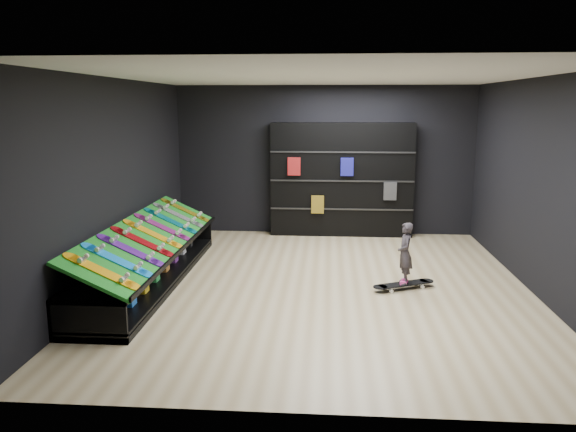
# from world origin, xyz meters

# --- Properties ---
(floor) EXTENTS (6.00, 7.00, 0.01)m
(floor) POSITION_xyz_m (0.00, 0.00, 0.00)
(floor) COLOR #C4B284
(floor) RESTS_ON ground
(ceiling) EXTENTS (6.00, 7.00, 0.01)m
(ceiling) POSITION_xyz_m (0.00, 0.00, 3.00)
(ceiling) COLOR white
(ceiling) RESTS_ON ground
(wall_back) EXTENTS (6.00, 0.02, 3.00)m
(wall_back) POSITION_xyz_m (0.00, 3.50, 1.50)
(wall_back) COLOR black
(wall_back) RESTS_ON ground
(wall_front) EXTENTS (6.00, 0.02, 3.00)m
(wall_front) POSITION_xyz_m (0.00, -3.50, 1.50)
(wall_front) COLOR black
(wall_front) RESTS_ON ground
(wall_left) EXTENTS (0.02, 7.00, 3.00)m
(wall_left) POSITION_xyz_m (-3.00, 0.00, 1.50)
(wall_left) COLOR black
(wall_left) RESTS_ON ground
(wall_right) EXTENTS (0.02, 7.00, 3.00)m
(wall_right) POSITION_xyz_m (3.00, 0.00, 1.50)
(wall_right) COLOR black
(wall_right) RESTS_ON ground
(display_rack) EXTENTS (0.90, 4.50, 0.50)m
(display_rack) POSITION_xyz_m (-2.55, 0.00, 0.25)
(display_rack) COLOR black
(display_rack) RESTS_ON ground
(turf_ramp) EXTENTS (0.92, 4.50, 0.46)m
(turf_ramp) POSITION_xyz_m (-2.50, 0.00, 0.71)
(turf_ramp) COLOR #106A15
(turf_ramp) RESTS_ON display_rack
(back_shelving) EXTENTS (2.84, 0.33, 2.27)m
(back_shelving) POSITION_xyz_m (0.35, 3.32, 1.14)
(back_shelving) COLOR black
(back_shelving) RESTS_ON ground
(floor_skateboard) EXTENTS (0.98, 0.62, 0.09)m
(floor_skateboard) POSITION_xyz_m (1.20, -0.07, 0.04)
(floor_skateboard) COLOR black
(floor_skateboard) RESTS_ON ground
(child) EXTENTS (0.15, 0.21, 0.54)m
(child) POSITION_xyz_m (1.20, -0.07, 0.36)
(child) COLOR black
(child) RESTS_ON floor_skateboard
(display_board_0) EXTENTS (0.93, 0.22, 0.50)m
(display_board_0) POSITION_xyz_m (-2.49, -1.90, 0.74)
(display_board_0) COLOR yellow
(display_board_0) RESTS_ON turf_ramp
(display_board_1) EXTENTS (0.93, 0.22, 0.50)m
(display_board_1) POSITION_xyz_m (-2.49, -1.42, 0.74)
(display_board_1) COLOR blue
(display_board_1) RESTS_ON turf_ramp
(display_board_2) EXTENTS (0.93, 0.22, 0.50)m
(display_board_2) POSITION_xyz_m (-2.49, -0.95, 0.74)
(display_board_2) COLOR purple
(display_board_2) RESTS_ON turf_ramp
(display_board_3) EXTENTS (0.93, 0.22, 0.50)m
(display_board_3) POSITION_xyz_m (-2.49, -0.48, 0.74)
(display_board_3) COLOR red
(display_board_3) RESTS_ON turf_ramp
(display_board_4) EXTENTS (0.93, 0.22, 0.50)m
(display_board_4) POSITION_xyz_m (-2.49, 0.00, 0.74)
(display_board_4) COLOR orange
(display_board_4) RESTS_ON turf_ramp
(display_board_5) EXTENTS (0.93, 0.22, 0.50)m
(display_board_5) POSITION_xyz_m (-2.49, 0.48, 0.74)
(display_board_5) COLOR #2626BF
(display_board_5) RESTS_ON turf_ramp
(display_board_6) EXTENTS (0.93, 0.22, 0.50)m
(display_board_6) POSITION_xyz_m (-2.49, 0.95, 0.74)
(display_board_6) COLOR #0C8C99
(display_board_6) RESTS_ON turf_ramp
(display_board_7) EXTENTS (0.93, 0.22, 0.50)m
(display_board_7) POSITION_xyz_m (-2.49, 1.42, 0.74)
(display_board_7) COLOR black
(display_board_7) RESTS_ON turf_ramp
(display_board_8) EXTENTS (0.93, 0.22, 0.50)m
(display_board_8) POSITION_xyz_m (-2.49, 1.90, 0.74)
(display_board_8) COLOR yellow
(display_board_8) RESTS_ON turf_ramp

